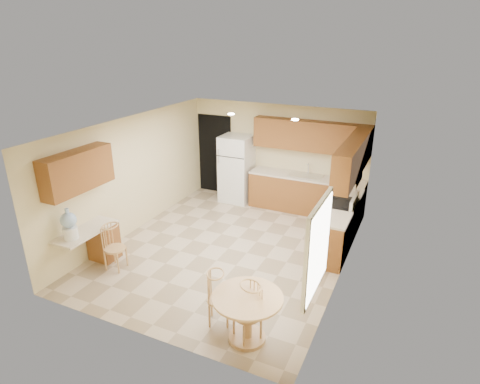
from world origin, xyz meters
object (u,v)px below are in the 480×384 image
at_px(refrigerator, 237,169).
at_px(stove, 338,222).
at_px(chair_table_b, 245,311).
at_px(water_crock, 69,225).
at_px(chair_table_a, 216,296).
at_px(chair_desk, 111,245).
at_px(dining_table, 247,312).

xyz_separation_m(refrigerator, stove, (2.88, -1.22, -0.38)).
distance_m(chair_table_b, water_crock, 3.44).
bearing_deg(chair_table_a, refrigerator, -179.89).
distance_m(refrigerator, chair_table_a, 4.87).
relative_size(refrigerator, stove, 1.57).
relative_size(stove, water_crock, 1.95).
distance_m(stove, water_crock, 5.10).
height_order(chair_table_a, chair_table_b, chair_table_b).
relative_size(chair_table_a, chair_table_b, 0.95).
xyz_separation_m(chair_table_a, chair_table_b, (0.53, -0.17, 0.02)).
distance_m(chair_desk, water_crock, 0.80).
bearing_deg(chair_table_b, chair_desk, 21.61).
xyz_separation_m(stove, water_crock, (-3.92, -3.21, 0.55)).
height_order(dining_table, chair_table_b, chair_table_b).
xyz_separation_m(dining_table, chair_table_a, (-0.53, 0.09, 0.04)).
xyz_separation_m(stove, chair_table_b, (-0.52, -3.46, 0.07)).
bearing_deg(chair_desk, water_crock, -51.85).
distance_m(dining_table, chair_desk, 3.01).
height_order(chair_table_a, water_crock, water_crock).
bearing_deg(stove, water_crock, -140.72).
bearing_deg(refrigerator, chair_desk, -98.54).
relative_size(chair_desk, water_crock, 1.54).
distance_m(refrigerator, water_crock, 4.56).
relative_size(chair_table_a, chair_desk, 0.98).
height_order(stove, chair_table_b, stove).
bearing_deg(chair_table_a, chair_desk, -123.83).
relative_size(dining_table, chair_table_a, 1.17).
relative_size(refrigerator, chair_table_b, 1.94).
bearing_deg(chair_desk, chair_table_a, 72.21).
xyz_separation_m(chair_desk, water_crock, (-0.45, -0.43, 0.50)).
height_order(dining_table, chair_desk, chair_desk).
bearing_deg(refrigerator, dining_table, -62.94).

